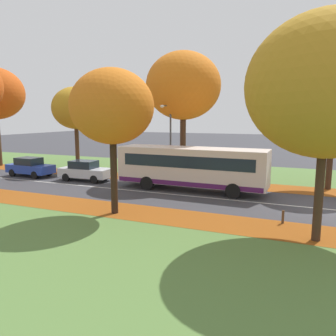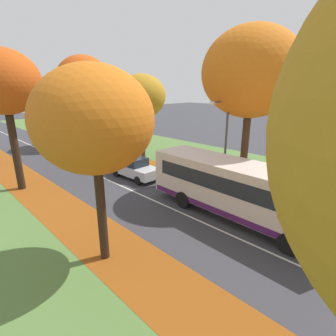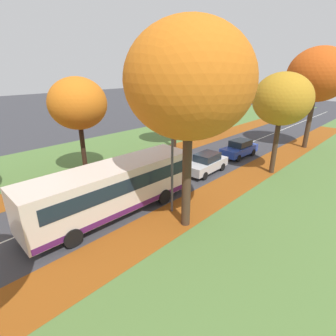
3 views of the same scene
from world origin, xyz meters
name	(u,v)px [view 3 (image 3 of 3)]	position (x,y,z in m)	size (l,w,h in m)	color
grass_verge_left	(142,142)	(-9.20, 20.00, 0.00)	(12.00, 90.00, 0.01)	#517538
leaf_litter_left	(125,164)	(-4.60, 14.00, 0.01)	(2.80, 60.00, 0.00)	#8C4714
grass_verge_right	(313,190)	(9.20, 20.00, 0.00)	(12.00, 90.00, 0.01)	#517538
leaf_litter_right	(210,197)	(4.60, 14.00, 0.01)	(2.80, 60.00, 0.00)	#8C4714
road_centre_line	(207,160)	(0.00, 20.00, 0.00)	(0.12, 80.00, 0.01)	silver
tree_left_near	(78,104)	(-5.15, 10.45, 5.59)	(4.28, 4.28, 7.54)	black
tree_left_mid	(175,80)	(-5.17, 21.11, 6.94)	(4.43, 4.43, 9.01)	black
tree_left_far	(217,91)	(-5.73, 29.64, 5.39)	(4.09, 4.09, 7.26)	black
tree_right_near	(189,82)	(5.48, 10.44, 7.51)	(5.97, 5.97, 10.22)	#422D1E
tree_right_mid	(282,100)	(5.67, 21.17, 5.87)	(4.34, 4.34, 7.86)	#422D1E
tree_right_far	(318,75)	(5.14, 30.77, 7.42)	(5.85, 5.85, 10.08)	#422D1E
streetlamp_right	(168,151)	(3.67, 10.94, 3.74)	(1.89, 0.28, 6.00)	#47474C
bus	(113,187)	(1.72, 8.44, 1.70)	(2.84, 10.45, 2.98)	beige
car_silver_lead	(206,163)	(1.75, 17.44, 0.81)	(1.90, 4.26, 1.62)	#B7BABF
car_blue_following	(239,148)	(1.59, 23.06, 0.81)	(1.93, 4.27, 1.62)	#233D9E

